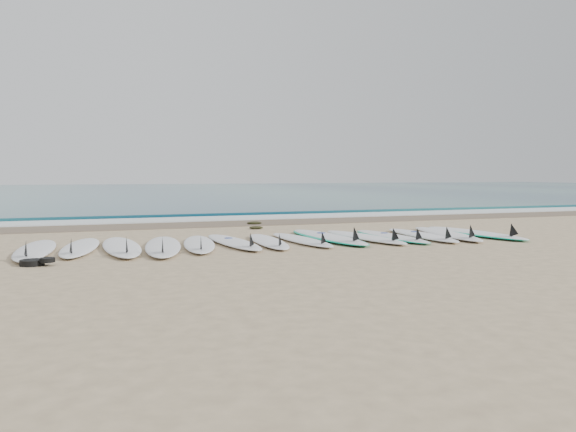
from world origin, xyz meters
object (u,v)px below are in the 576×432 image
object	(u,v)px
surfboard_0	(35,249)
surfboard_7	(302,239)
surfboard_13	(475,233)
leash_coil	(36,262)

from	to	relation	value
surfboard_0	surfboard_7	bearing A→B (deg)	1.13
surfboard_0	surfboard_7	xyz separation A→B (m)	(4.49, -0.10, -0.01)
surfboard_13	leash_coil	xyz separation A→B (m)	(-8.12, -1.13, -0.00)
surfboard_13	leash_coil	size ratio (longest dim) A/B	6.20
surfboard_0	surfboard_7	distance (m)	4.49
surfboard_7	surfboard_13	xyz separation A→B (m)	(3.75, -0.08, -0.00)
surfboard_0	leash_coil	size ratio (longest dim) A/B	5.94
surfboard_7	surfboard_0	bearing A→B (deg)	174.46
surfboard_0	surfboard_13	world-z (taller)	surfboard_13
surfboard_13	leash_coil	distance (m)	8.20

